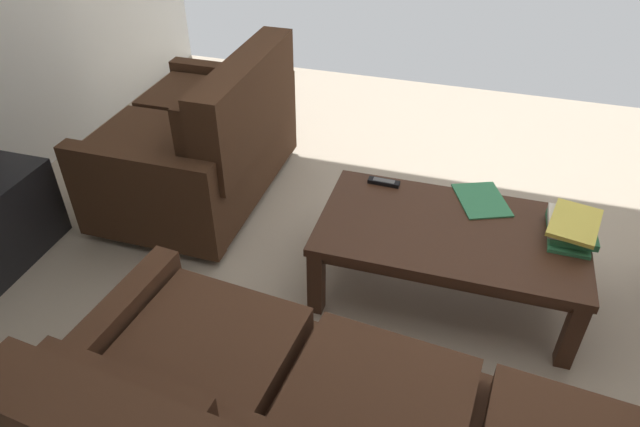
{
  "coord_description": "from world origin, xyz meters",
  "views": [
    {
      "loc": [
        0.07,
        2.19,
        2.0
      ],
      "look_at": [
        0.58,
        0.47,
        0.67
      ],
      "focal_mm": 31.87,
      "sensor_mm": 36.0,
      "label": 1
    }
  ],
  "objects_px": {
    "loveseat_near": "(204,141)",
    "tv_remote": "(384,182)",
    "loose_magazine": "(482,200)",
    "book_stack": "(571,227)",
    "coffee_table": "(450,238)"
  },
  "relations": [
    {
      "from": "book_stack",
      "to": "tv_remote",
      "type": "height_order",
      "value": "book_stack"
    },
    {
      "from": "loveseat_near",
      "to": "loose_magazine",
      "type": "height_order",
      "value": "loveseat_near"
    },
    {
      "from": "tv_remote",
      "to": "coffee_table",
      "type": "bearing_deg",
      "value": 143.93
    },
    {
      "from": "tv_remote",
      "to": "loose_magazine",
      "type": "distance_m",
      "value": 0.49
    },
    {
      "from": "loveseat_near",
      "to": "book_stack",
      "type": "bearing_deg",
      "value": 169.67
    },
    {
      "from": "loveseat_near",
      "to": "book_stack",
      "type": "distance_m",
      "value": 2.01
    },
    {
      "from": "loose_magazine",
      "to": "coffee_table",
      "type": "bearing_deg",
      "value": -136.49
    },
    {
      "from": "tv_remote",
      "to": "loose_magazine",
      "type": "xyz_separation_m",
      "value": [
        -0.49,
        0.01,
        -0.01
      ]
    },
    {
      "from": "loveseat_near",
      "to": "coffee_table",
      "type": "relative_size",
      "value": 1.04
    },
    {
      "from": "book_stack",
      "to": "loose_magazine",
      "type": "height_order",
      "value": "book_stack"
    },
    {
      "from": "loveseat_near",
      "to": "loose_magazine",
      "type": "xyz_separation_m",
      "value": [
        -1.58,
        0.19,
        0.03
      ]
    },
    {
      "from": "coffee_table",
      "to": "tv_remote",
      "type": "relative_size",
      "value": 7.47
    },
    {
      "from": "loveseat_near",
      "to": "tv_remote",
      "type": "distance_m",
      "value": 1.11
    },
    {
      "from": "tv_remote",
      "to": "loveseat_near",
      "type": "bearing_deg",
      "value": -9.62
    },
    {
      "from": "loveseat_near",
      "to": "coffee_table",
      "type": "height_order",
      "value": "loveseat_near"
    }
  ]
}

